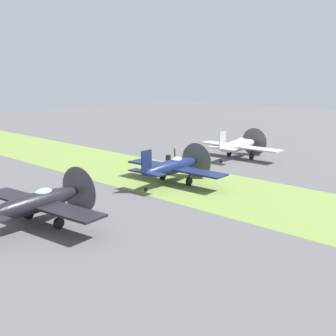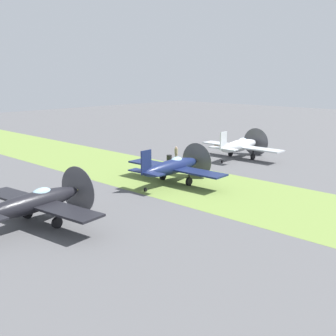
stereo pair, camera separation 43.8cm
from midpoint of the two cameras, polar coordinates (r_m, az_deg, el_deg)
name	(u,v)px [view 2 (the right image)]	position (r m, az deg, el deg)	size (l,w,h in m)	color
ground_plane	(235,158)	(50.45, 9.53, 1.42)	(160.00, 160.00, 0.00)	#515154
grass_verge	(161,176)	(40.53, -0.73, -1.17)	(120.00, 11.00, 0.01)	olive
airplane_lead	(240,146)	(49.80, 10.21, 3.08)	(10.42, 8.28, 3.73)	#B2B7BC
airplane_wingman	(173,167)	(37.61, 1.04, 0.18)	(10.51, 8.33, 3.75)	#141E47
airplane_trail	(36,202)	(28.54, -17.41, -4.51)	(10.65, 8.45, 3.77)	black
ground_crew_chief	(176,154)	(47.49, 1.41, 2.01)	(0.51, 0.45, 1.73)	#847A5B
fuel_drum	(169,159)	(46.76, 0.44, 1.27)	(0.60, 0.60, 0.90)	black
supply_crate	(218,144)	(57.97, 7.10, 3.29)	(0.90, 0.90, 0.64)	olive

